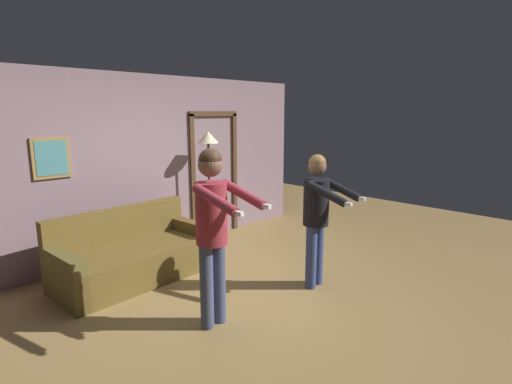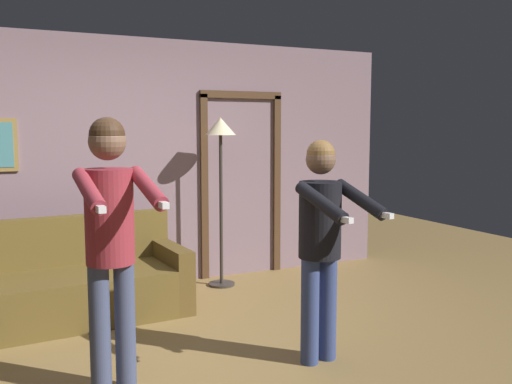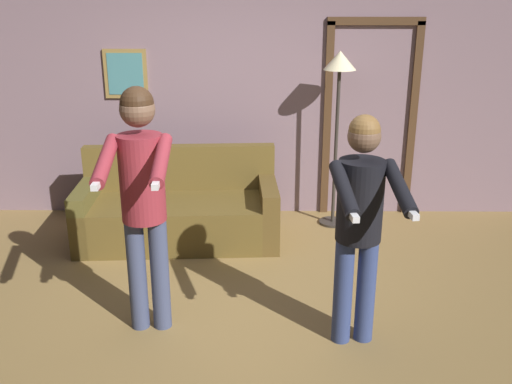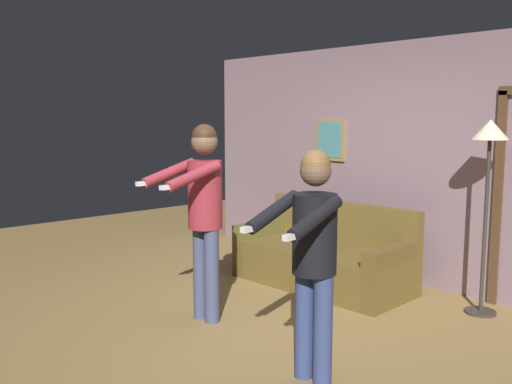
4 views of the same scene
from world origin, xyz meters
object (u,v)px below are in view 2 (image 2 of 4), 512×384
at_px(torchiere_lamp, 221,148).
at_px(person_standing_left, 111,228).
at_px(person_standing_right, 322,231).
at_px(couch, 76,287).

height_order(torchiere_lamp, person_standing_left, torchiere_lamp).
bearing_deg(person_standing_right, couch, 129.49).
xyz_separation_m(torchiere_lamp, person_standing_left, (-1.55, -2.01, -0.40)).
xyz_separation_m(torchiere_lamp, person_standing_right, (-0.12, -2.16, -0.52)).
bearing_deg(person_standing_left, couch, 90.24).
relative_size(couch, torchiere_lamp, 1.09).
bearing_deg(person_standing_right, person_standing_left, 173.98).
height_order(couch, person_standing_left, person_standing_left).
height_order(couch, person_standing_right, person_standing_right).
bearing_deg(couch, torchiere_lamp, 15.01).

